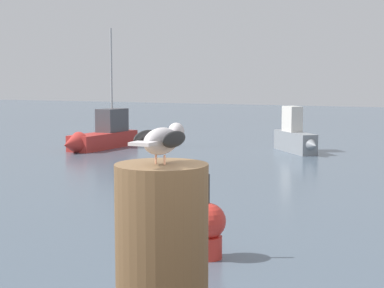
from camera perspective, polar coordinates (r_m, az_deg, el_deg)
seagull at (r=2.19m, az=-2.90°, el=0.42°), size 0.16×0.39×0.14m
boat_grey at (r=22.97m, az=9.97°, el=0.69°), size 2.49×2.67×1.75m
boat_red at (r=24.09m, az=-8.82°, el=0.81°), size 1.04×4.22×4.95m
channel_buoy at (r=9.23m, az=1.55°, el=-8.11°), size 0.56×0.56×1.33m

